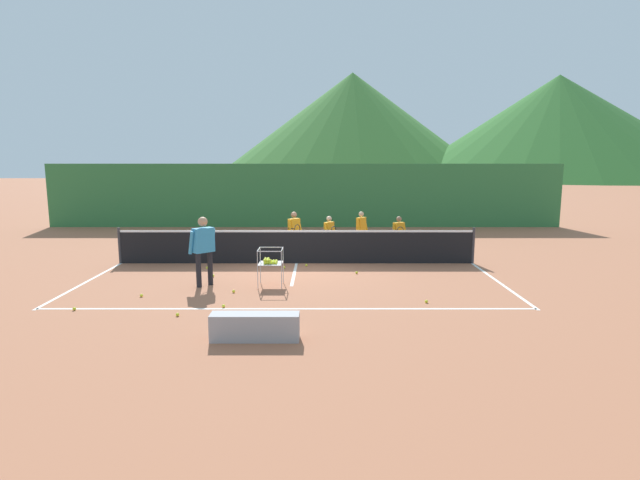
% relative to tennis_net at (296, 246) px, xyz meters
% --- Properties ---
extents(ground_plane, '(120.00, 120.00, 0.00)m').
position_rel_tennis_net_xyz_m(ground_plane, '(0.00, 0.00, -0.50)').
color(ground_plane, '#A86647').
extents(line_baseline_near, '(10.23, 0.08, 0.01)m').
position_rel_tennis_net_xyz_m(line_baseline_near, '(0.00, -4.53, -0.50)').
color(line_baseline_near, white).
rests_on(line_baseline_near, ground).
extents(line_baseline_far, '(10.23, 0.08, 0.01)m').
position_rel_tennis_net_xyz_m(line_baseline_far, '(0.00, 4.73, -0.50)').
color(line_baseline_far, white).
rests_on(line_baseline_far, ground).
extents(line_sideline_west, '(0.08, 9.26, 0.01)m').
position_rel_tennis_net_xyz_m(line_sideline_west, '(-5.12, 0.00, -0.50)').
color(line_sideline_west, white).
rests_on(line_sideline_west, ground).
extents(line_sideline_east, '(0.08, 9.26, 0.01)m').
position_rel_tennis_net_xyz_m(line_sideline_east, '(5.12, 0.00, -0.50)').
color(line_sideline_east, white).
rests_on(line_sideline_east, ground).
extents(line_service_center, '(0.08, 5.36, 0.01)m').
position_rel_tennis_net_xyz_m(line_service_center, '(0.00, 0.00, -0.50)').
color(line_service_center, white).
rests_on(line_service_center, ground).
extents(tennis_net, '(10.34, 0.08, 1.05)m').
position_rel_tennis_net_xyz_m(tennis_net, '(0.00, 0.00, 0.00)').
color(tennis_net, '#333338').
rests_on(tennis_net, ground).
extents(instructor, '(0.63, 0.78, 1.67)m').
position_rel_tennis_net_xyz_m(instructor, '(-2.09, -2.63, 0.50)').
color(instructor, black).
rests_on(instructor, ground).
extents(student_0, '(0.47, 0.73, 1.38)m').
position_rel_tennis_net_xyz_m(student_0, '(-0.12, 1.28, 0.33)').
color(student_0, silver).
rests_on(student_0, ground).
extents(student_1, '(0.41, 0.68, 1.23)m').
position_rel_tennis_net_xyz_m(student_1, '(0.98, 1.39, 0.24)').
color(student_1, navy).
rests_on(student_1, ground).
extents(student_2, '(0.43, 0.47, 1.26)m').
position_rel_tennis_net_xyz_m(student_2, '(2.07, 2.46, 0.25)').
color(student_2, black).
rests_on(student_2, ground).
extents(student_3, '(0.49, 0.62, 1.22)m').
position_rel_tennis_net_xyz_m(student_3, '(3.17, 1.36, 0.23)').
color(student_3, navy).
rests_on(student_3, ground).
extents(ball_cart, '(0.58, 0.58, 0.90)m').
position_rel_tennis_net_xyz_m(ball_cart, '(-0.52, -2.62, 0.09)').
color(ball_cart, '#B7B7BC').
rests_on(ball_cart, ground).
extents(tennis_ball_0, '(0.07, 0.07, 0.07)m').
position_rel_tennis_net_xyz_m(tennis_ball_0, '(-2.09, -5.01, -0.47)').
color(tennis_ball_0, yellow).
rests_on(tennis_ball_0, ground).
extents(tennis_ball_1, '(0.07, 0.07, 0.07)m').
position_rel_tennis_net_xyz_m(tennis_ball_1, '(0.30, -0.41, -0.47)').
color(tennis_ball_1, yellow).
rests_on(tennis_ball_1, ground).
extents(tennis_ball_2, '(0.07, 0.07, 0.07)m').
position_rel_tennis_net_xyz_m(tennis_ball_2, '(2.95, -4.09, -0.47)').
color(tennis_ball_2, yellow).
rests_on(tennis_ball_2, ground).
extents(tennis_ball_3, '(0.07, 0.07, 0.07)m').
position_rel_tennis_net_xyz_m(tennis_ball_3, '(-1.29, -3.27, -0.47)').
color(tennis_ball_3, yellow).
rests_on(tennis_ball_3, ground).
extents(tennis_ball_4, '(0.07, 0.07, 0.07)m').
position_rel_tennis_net_xyz_m(tennis_ball_4, '(-4.29, -4.63, -0.47)').
color(tennis_ball_4, yellow).
rests_on(tennis_ball_4, ground).
extents(tennis_ball_5, '(0.07, 0.07, 0.07)m').
position_rel_tennis_net_xyz_m(tennis_ball_5, '(-2.08, -1.71, -0.47)').
color(tennis_ball_5, yellow).
rests_on(tennis_ball_5, ground).
extents(tennis_ball_6, '(0.07, 0.07, 0.07)m').
position_rel_tennis_net_xyz_m(tennis_ball_6, '(-1.30, -4.43, -0.47)').
color(tennis_ball_6, yellow).
rests_on(tennis_ball_6, ground).
extents(tennis_ball_7, '(0.07, 0.07, 0.07)m').
position_rel_tennis_net_xyz_m(tennis_ball_7, '(-3.28, -3.62, -0.47)').
color(tennis_ball_7, yellow).
rests_on(tennis_ball_7, ground).
extents(tennis_ball_8, '(0.07, 0.07, 0.07)m').
position_rel_tennis_net_xyz_m(tennis_ball_8, '(-2.44, -0.76, -0.47)').
color(tennis_ball_8, yellow).
rests_on(tennis_ball_8, ground).
extents(tennis_ball_9, '(0.07, 0.07, 0.07)m').
position_rel_tennis_net_xyz_m(tennis_ball_9, '(1.66, -1.35, -0.47)').
color(tennis_ball_9, yellow).
rests_on(tennis_ball_9, ground).
extents(tennis_ball_10, '(0.07, 0.07, 0.07)m').
position_rel_tennis_net_xyz_m(tennis_ball_10, '(-0.31, -0.70, -0.47)').
color(tennis_ball_10, yellow).
rests_on(tennis_ball_10, ground).
extents(windscreen_fence, '(22.51, 0.08, 2.77)m').
position_rel_tennis_net_xyz_m(windscreen_fence, '(0.00, 7.81, 0.89)').
color(windscreen_fence, '#33753D').
rests_on(windscreen_fence, ground).
extents(courtside_bench, '(1.50, 0.36, 0.46)m').
position_rel_tennis_net_xyz_m(courtside_bench, '(-0.41, -6.31, -0.27)').
color(courtside_bench, '#99999E').
rests_on(courtside_bench, ground).
extents(hill_0, '(45.40, 45.40, 16.79)m').
position_rel_tennis_net_xyz_m(hill_0, '(6.07, 72.95, 7.90)').
color(hill_0, '#38702D').
rests_on(hill_0, ground).
extents(hill_1, '(37.74, 37.74, 13.42)m').
position_rel_tennis_net_xyz_m(hill_1, '(10.79, 75.05, 6.21)').
color(hill_1, '#38702D').
rests_on(hill_1, ground).
extents(hill_2, '(45.58, 45.58, 14.95)m').
position_rel_tennis_net_xyz_m(hill_2, '(35.84, 63.11, 6.98)').
color(hill_2, '#2D6628').
rests_on(hill_2, ground).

